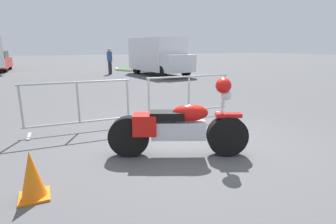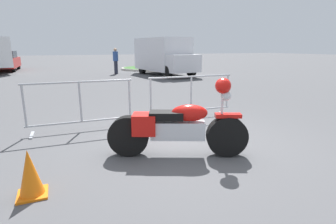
{
  "view_description": "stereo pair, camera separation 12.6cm",
  "coord_description": "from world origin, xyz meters",
  "px_view_note": "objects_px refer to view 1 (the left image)",
  "views": [
    {
      "loc": [
        -2.28,
        -4.01,
        1.75
      ],
      "look_at": [
        -0.42,
        0.01,
        0.65
      ],
      "focal_mm": 28.0,
      "sensor_mm": 36.0,
      "label": 1
    },
    {
      "loc": [
        -2.16,
        -4.06,
        1.75
      ],
      "look_at": [
        -0.42,
        0.01,
        0.65
      ],
      "focal_mm": 28.0,
      "sensor_mm": 36.0,
      "label": 2
    }
  ],
  "objects_px": {
    "crowd_barrier_far": "(189,96)",
    "pedestrian": "(110,60)",
    "crowd_barrier_near": "(79,106)",
    "delivery_van": "(158,55)",
    "traffic_cone": "(32,175)",
    "motorcycle": "(178,127)"
  },
  "relations": [
    {
      "from": "traffic_cone",
      "to": "crowd_barrier_far",
      "type": "bearing_deg",
      "value": 35.03
    },
    {
      "from": "traffic_cone",
      "to": "pedestrian",
      "type": "bearing_deg",
      "value": 73.83
    },
    {
      "from": "crowd_barrier_near",
      "to": "traffic_cone",
      "type": "height_order",
      "value": "crowd_barrier_near"
    },
    {
      "from": "motorcycle",
      "to": "crowd_barrier_near",
      "type": "bearing_deg",
      "value": 147.16
    },
    {
      "from": "pedestrian",
      "to": "crowd_barrier_near",
      "type": "bearing_deg",
      "value": 72.6
    },
    {
      "from": "crowd_barrier_far",
      "to": "traffic_cone",
      "type": "relative_size",
      "value": 3.74
    },
    {
      "from": "delivery_van",
      "to": "crowd_barrier_near",
      "type": "bearing_deg",
      "value": -38.8
    },
    {
      "from": "crowd_barrier_far",
      "to": "traffic_cone",
      "type": "xyz_separation_m",
      "value": [
        -3.45,
        -2.42,
        -0.27
      ]
    },
    {
      "from": "crowd_barrier_near",
      "to": "delivery_van",
      "type": "relative_size",
      "value": 0.42
    },
    {
      "from": "crowd_barrier_far",
      "to": "motorcycle",
      "type": "bearing_deg",
      "value": -123.25
    },
    {
      "from": "motorcycle",
      "to": "pedestrian",
      "type": "xyz_separation_m",
      "value": [
        2.02,
        13.93,
        0.43
      ]
    },
    {
      "from": "crowd_barrier_far",
      "to": "pedestrian",
      "type": "relative_size",
      "value": 1.31
    },
    {
      "from": "motorcycle",
      "to": "traffic_cone",
      "type": "bearing_deg",
      "value": -145.18
    },
    {
      "from": "crowd_barrier_far",
      "to": "delivery_van",
      "type": "height_order",
      "value": "delivery_van"
    },
    {
      "from": "motorcycle",
      "to": "delivery_van",
      "type": "relative_size",
      "value": 0.41
    },
    {
      "from": "motorcycle",
      "to": "traffic_cone",
      "type": "height_order",
      "value": "motorcycle"
    },
    {
      "from": "delivery_van",
      "to": "pedestrian",
      "type": "height_order",
      "value": "delivery_van"
    },
    {
      "from": "motorcycle",
      "to": "pedestrian",
      "type": "distance_m",
      "value": 14.08
    },
    {
      "from": "motorcycle",
      "to": "traffic_cone",
      "type": "relative_size",
      "value": 3.66
    },
    {
      "from": "crowd_barrier_far",
      "to": "delivery_van",
      "type": "bearing_deg",
      "value": 71.36
    },
    {
      "from": "pedestrian",
      "to": "traffic_cone",
      "type": "bearing_deg",
      "value": 72.09
    },
    {
      "from": "traffic_cone",
      "to": "crowd_barrier_near",
      "type": "bearing_deg",
      "value": 71.31
    }
  ]
}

